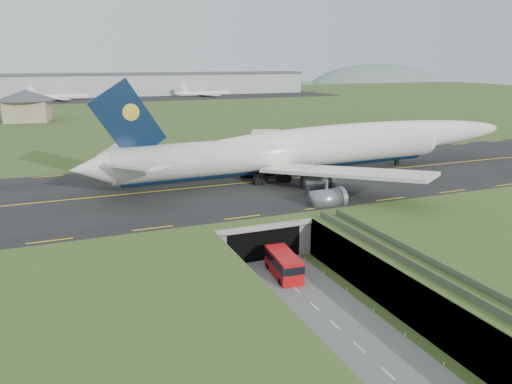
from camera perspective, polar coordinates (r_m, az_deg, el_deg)
name	(u,v)px	position (r m, az deg, el deg)	size (l,w,h in m)	color
ground	(287,282)	(70.68, 3.51, -10.24)	(900.00, 900.00, 0.00)	#3E5823
airfield_deck	(287,262)	(69.47, 3.55, -7.99)	(800.00, 800.00, 6.00)	gray
trench_road	(312,305)	(64.67, 6.46, -12.72)	(12.00, 75.00, 0.20)	slate
taxiway	(214,186)	(97.76, -4.80, 0.67)	(800.00, 44.00, 0.18)	black
tunnel_portal	(244,224)	(83.73, -1.40, -3.68)	(17.00, 22.30, 6.00)	gray
guideway	(452,291)	(60.07, 21.51, -10.44)	(3.00, 53.00, 7.05)	#A8A8A3
jumbo_jet	(319,148)	(107.68, 7.25, 5.05)	(104.27, 65.22, 21.60)	white
shuttle_tram	(284,265)	(71.57, 3.18, -8.28)	(3.94, 8.60, 3.38)	red
service_building	(27,103)	(222.38, -24.74, 9.26)	(26.25, 26.25, 12.66)	tan
cargo_terminal	(94,85)	(358.43, -18.05, 11.57)	(320.00, 67.00, 15.60)	#B2B2B2
distant_hills	(154,97)	(497.41, -11.60, 10.63)	(700.00, 91.00, 60.00)	slate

